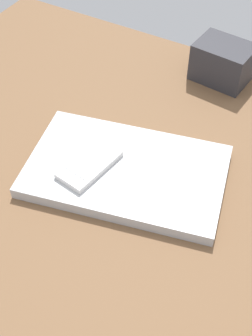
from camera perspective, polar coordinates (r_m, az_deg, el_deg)
name	(u,v)px	position (r cm, az deg, el deg)	size (l,w,h in cm)	color
desk_surface	(146,168)	(87.95, 2.46, 0.03)	(120.00, 80.00, 3.00)	brown
laptop_closed	(126,171)	(83.75, 0.00, -0.40)	(35.65, 21.74, 2.26)	#B7BABC
cell_phone_on_laptop	(89,164)	(82.79, -4.56, 0.45)	(7.90, 12.71, 1.27)	silver
desk_organizer	(223,62)	(105.98, 11.93, 12.74)	(12.21, 9.02, 8.69)	#2D2D33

